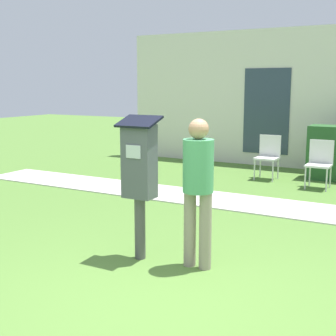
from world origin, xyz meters
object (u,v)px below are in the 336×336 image
Objects in this scene: person_standing at (198,182)px; outdoor_chair_left at (268,153)px; parking_meter at (139,169)px; outdoor_chair_middle at (320,160)px.

person_standing reaches higher than outdoor_chair_left.
parking_meter is 1.01× the size of person_standing.
outdoor_chair_left is 1.00× the size of outdoor_chair_middle.
person_standing is (0.67, 0.08, -0.09)m from parking_meter.
parking_meter is at bearing 179.81° from person_standing.
outdoor_chair_middle is at bearing -34.41° from outdoor_chair_left.
person_standing is 1.76× the size of outdoor_chair_middle.
parking_meter is 1.77× the size of outdoor_chair_left.
parking_meter reaches higher than outdoor_chair_left.
outdoor_chair_left is at bearing 91.12° from parking_meter.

